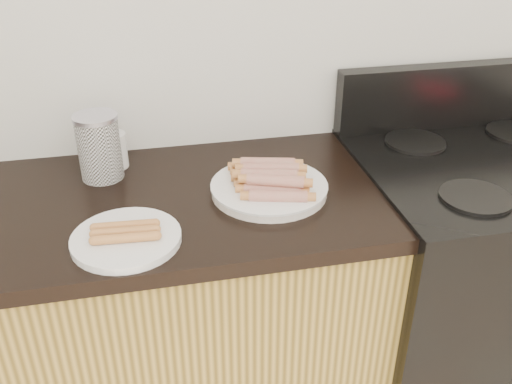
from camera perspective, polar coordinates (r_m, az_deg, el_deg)
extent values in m
cube|color=silver|center=(1.63, -5.48, 17.73)|extent=(4.00, 0.04, 2.60)
cube|color=black|center=(1.98, 20.41, -9.26)|extent=(0.76, 0.65, 0.90)
cube|color=black|center=(1.75, 22.99, 2.55)|extent=(0.76, 0.65, 0.01)
cube|color=black|center=(1.93, 19.10, 9.13)|extent=(0.76, 0.06, 0.20)
cylinder|color=black|center=(1.53, 21.11, -0.50)|extent=(0.18, 0.18, 0.01)
cylinder|color=black|center=(1.79, 15.64, 4.85)|extent=(0.18, 0.18, 0.01)
cylinder|color=silver|center=(1.47, 1.32, 0.26)|extent=(0.39, 0.39, 0.02)
cylinder|color=white|center=(1.32, -12.85, -4.59)|extent=(0.29, 0.29, 0.02)
cylinder|color=#964336|center=(1.39, 2.09, -0.44)|extent=(0.14, 0.07, 0.03)
cylinder|color=#964336|center=(1.42, 1.77, 0.20)|extent=(0.14, 0.07, 0.03)
cylinder|color=#964336|center=(1.45, 1.47, 0.82)|extent=(0.14, 0.07, 0.03)
cylinder|color=#964336|center=(1.48, 1.18, 1.42)|extent=(0.14, 0.07, 0.03)
cylinder|color=#964336|center=(1.50, 0.90, 1.99)|extent=(0.14, 0.07, 0.03)
cylinder|color=#964336|center=(1.53, 0.63, 2.54)|extent=(0.14, 0.07, 0.03)
cylinder|color=#964336|center=(1.41, 1.79, 1.12)|extent=(0.14, 0.07, 0.03)
cylinder|color=#964336|center=(1.44, 1.49, 1.73)|extent=(0.14, 0.07, 0.03)
cylinder|color=#964336|center=(1.46, 1.19, 2.31)|extent=(0.14, 0.07, 0.03)
cylinder|color=#964336|center=(1.49, 0.91, 2.87)|extent=(0.14, 0.07, 0.03)
cylinder|color=tan|center=(1.28, -12.93, -4.52)|extent=(0.14, 0.03, 0.02)
cylinder|color=tan|center=(1.31, -12.94, -3.88)|extent=(0.14, 0.03, 0.02)
cylinder|color=tan|center=(1.33, -12.96, -3.26)|extent=(0.14, 0.03, 0.02)
cylinder|color=silver|center=(1.57, -15.39, 4.19)|extent=(0.11, 0.11, 0.17)
cylinder|color=silver|center=(1.54, -15.83, 7.22)|extent=(0.12, 0.12, 0.01)
cylinder|color=white|center=(1.64, -14.13, 4.06)|extent=(0.10, 0.10, 0.10)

